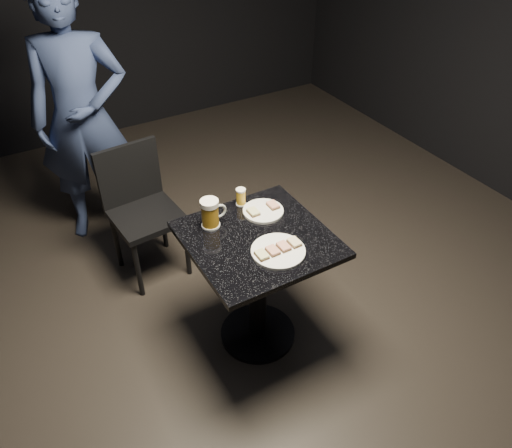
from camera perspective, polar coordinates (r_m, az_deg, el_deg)
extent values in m
plane|color=black|center=(3.05, 0.19, -12.47)|extent=(6.00, 6.00, 0.00)
cylinder|color=white|center=(2.43, 2.55, -3.11)|extent=(0.27, 0.27, 0.01)
cylinder|color=white|center=(2.68, 0.83, 1.50)|extent=(0.22, 0.22, 0.01)
imported|color=navy|center=(3.52, -19.26, 11.32)|extent=(0.76, 0.63, 1.79)
cylinder|color=black|center=(3.04, 0.19, -12.32)|extent=(0.44, 0.44, 0.03)
cylinder|color=black|center=(2.77, 0.21, -7.55)|extent=(0.10, 0.10, 0.69)
cube|color=black|center=(2.53, 0.23, -1.76)|extent=(0.70, 0.70, 0.03)
cylinder|color=white|center=(2.60, -5.19, -0.10)|extent=(0.10, 0.10, 0.01)
cylinder|color=#B9801E|center=(2.56, -5.27, 1.05)|extent=(0.09, 0.09, 0.12)
cylinder|color=white|center=(2.52, -5.36, 2.40)|extent=(0.10, 0.10, 0.03)
torus|color=silver|center=(2.57, -4.21, 1.49)|extent=(0.08, 0.01, 0.08)
cylinder|color=silver|center=(2.75, -1.72, 2.35)|extent=(0.06, 0.06, 0.01)
cylinder|color=gold|center=(2.72, -1.74, 3.10)|extent=(0.05, 0.05, 0.08)
cylinder|color=white|center=(2.69, -1.75, 3.90)|extent=(0.05, 0.05, 0.01)
cube|color=black|center=(3.23, -12.41, 0.85)|extent=(0.44, 0.44, 0.04)
cylinder|color=black|center=(3.21, -13.33, -5.11)|extent=(0.03, 0.03, 0.43)
cylinder|color=black|center=(3.30, -7.89, -2.84)|extent=(0.03, 0.03, 0.43)
cylinder|color=black|center=(3.46, -15.68, -1.84)|extent=(0.03, 0.03, 0.43)
cylinder|color=black|center=(3.55, -10.57, 0.17)|extent=(0.03, 0.03, 0.43)
cube|color=black|center=(3.26, -14.32, 5.58)|extent=(0.41, 0.06, 0.41)
cube|color=#4C3521|center=(2.38, 0.65, -3.63)|extent=(0.05, 0.07, 0.01)
cube|color=#D1D184|center=(2.38, 0.66, -3.46)|extent=(0.05, 0.07, 0.01)
cube|color=#4C3521|center=(2.41, 1.93, -3.14)|extent=(0.05, 0.07, 0.01)
cube|color=tan|center=(2.40, 1.94, -2.97)|extent=(0.05, 0.07, 0.01)
cube|color=#4C3521|center=(2.43, 3.18, -2.65)|extent=(0.05, 0.07, 0.01)
cube|color=tan|center=(2.43, 3.19, -2.48)|extent=(0.05, 0.07, 0.01)
cube|color=#4C3521|center=(2.46, 4.40, -2.18)|extent=(0.05, 0.07, 0.01)
cube|color=beige|center=(2.45, 4.41, -2.01)|extent=(0.05, 0.07, 0.01)
cube|color=#4C3521|center=(2.65, -0.31, 1.31)|extent=(0.05, 0.07, 0.01)
cube|color=#D1D184|center=(2.64, -0.31, 1.47)|extent=(0.05, 0.07, 0.01)
cube|color=#4C3521|center=(2.70, 1.95, 2.09)|extent=(0.05, 0.07, 0.01)
cube|color=tan|center=(2.70, 1.96, 2.25)|extent=(0.05, 0.07, 0.01)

